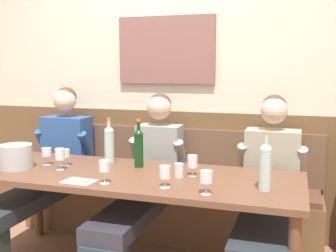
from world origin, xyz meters
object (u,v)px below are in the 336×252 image
Objects in this scene: person_right_seat at (146,177)px; wine_glass_mid_left at (65,154)px; wine_bottle_green_tall at (265,165)px; person_center_left_seat at (47,167)px; wine_glass_near_bucket at (165,173)px; person_center_right_seat at (269,188)px; wine_bottle_amber_mid at (109,143)px; wall_bench at (166,205)px; wine_glass_center_front at (206,177)px; wine_glass_right_end at (47,153)px; dining_table at (136,184)px; wine_bottle_clear_water at (139,147)px; water_tumbler_center at (179,170)px; wine_glass_left_end at (60,155)px; wine_glass_by_bottle at (192,162)px; ice_bucket at (16,156)px; wine_glass_mid_right at (104,167)px.

person_right_seat is 0.65m from wine_glass_mid_left.
person_center_left_seat is at bearing 166.35° from wine_bottle_green_tall.
wine_bottle_green_tall is at bearing -6.49° from wine_glass_mid_left.
person_center_right_seat is at bearing 44.00° from wine_glass_near_bucket.
wine_glass_near_bucket is at bearing -58.57° from person_right_seat.
wine_bottle_amber_mid is (-1.22, 0.37, -0.00)m from wine_bottle_green_tall.
person_right_seat reaches higher than wall_bench.
wine_glass_near_bucket is 0.97× the size of wine_glass_center_front.
wine_glass_right_end is (-1.65, -0.29, 0.21)m from person_center_right_seat.
wine_bottle_amber_mid reaches higher than dining_table.
wine_glass_near_bucket reaches higher than wine_glass_right_end.
wall_bench is 0.50m from person_right_seat.
wine_bottle_clear_water reaches higher than wine_glass_near_bucket.
wine_glass_center_front is 1.48× the size of water_tumbler_center.
wine_glass_near_bucket is 0.26m from water_tumbler_center.
wine_bottle_clear_water is at bearing 153.00° from water_tumbler_center.
wine_bottle_clear_water is at bearing 26.30° from wine_glass_left_end.
wine_glass_near_bucket reaches higher than water_tumbler_center.
water_tumbler_center is (1.28, -0.33, 0.15)m from person_center_left_seat.
wine_glass_mid_left is at bearing -179.49° from wine_glass_by_bottle.
dining_table is 1.81× the size of person_right_seat.
wine_bottle_clear_water reaches higher than wine_bottle_amber_mid.
ice_bucket is at bearing 173.88° from wine_glass_near_bucket.
ice_bucket is 0.65× the size of wine_bottle_green_tall.
person_right_seat reaches higher than wine_bottle_clear_water.
wall_bench is 18.17× the size of wine_glass_center_front.
wine_bottle_green_tall reaches higher than wine_glass_right_end.
wall_bench is 10.92× the size of ice_bucket.
water_tumbler_center is (0.32, 0.01, 0.12)m from dining_table.
person_right_seat reaches higher than wine_glass_by_bottle.
water_tumbler_center is (0.92, -0.05, -0.05)m from wine_glass_mid_left.
person_center_left_seat is at bearing 134.82° from wine_glass_left_end.
person_center_right_seat is 8.95× the size of wine_glass_center_front.
wine_glass_right_end is at bearing -174.86° from wine_glass_mid_left.
wine_glass_mid_left is (-0.55, -0.27, 0.21)m from person_right_seat.
wine_bottle_amber_mid is at bearing 112.79° from wine_glass_mid_right.
wine_glass_left_end is (-0.87, 0.19, 0.02)m from wine_glass_near_bucket.
wine_bottle_green_tall reaches higher than dining_table.
wine_glass_left_end is (0.39, -0.39, 0.21)m from person_center_left_seat.
person_center_left_seat is 10.07× the size of wine_glass_mid_left.
wine_glass_near_bucket is at bearing -6.12° from ice_bucket.
wine_glass_center_front is at bearing -12.20° from wine_glass_left_end.
wine_glass_left_end is at bearing 167.80° from wine_glass_center_front.
wine_bottle_green_tall is 1.03× the size of wine_bottle_amber_mid.
wine_bottle_green_tall reaches higher than wall_bench.
wine_bottle_green_tall is (1.86, -0.45, 0.26)m from person_center_left_seat.
wine_glass_left_end is at bearing -127.55° from wall_bench.
person_right_seat is 8.62× the size of wine_glass_by_bottle.
person_right_seat is at bearing 36.10° from wine_glass_left_end.
wine_glass_right_end is at bearing -178.88° from wine_glass_by_bottle.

